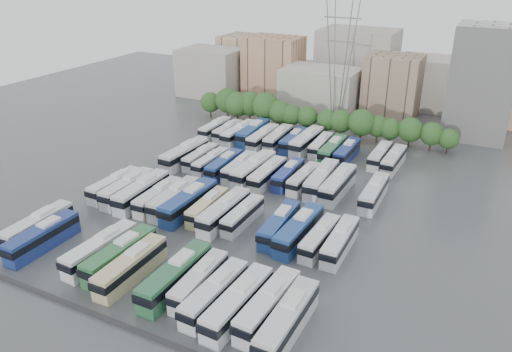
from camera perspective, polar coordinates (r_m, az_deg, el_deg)
The scene contains 55 objects.
ground at distance 87.63m, azimuth -2.70°, elevation -3.36°, with size 220.00×220.00×0.00m, color #424447.
parapet at distance 65.61m, azimuth -17.49°, elevation -15.02°, with size 56.00×0.50×0.50m, color #2D2D30.
tree_line at distance 122.84m, azimuth 5.36°, elevation 7.06°, with size 65.13×7.95×8.69m.
city_buildings at distance 150.25m, azimuth 8.48°, elevation 11.42°, with size 102.00×35.00×20.00m.
apartment_tower at distance 128.40m, azimuth 24.47°, elevation 9.71°, with size 14.00×14.00×26.00m, color silver.
electricity_pylon at distance 124.87m, azimuth 9.62°, elevation 13.82°, with size 9.00×6.91×33.83m.
bus_r0_s0 at distance 84.33m, azimuth -23.67°, elevation -5.26°, with size 2.98×12.68×3.96m.
bus_r0_s1 at distance 81.00m, azimuth -23.21°, elevation -6.42°, with size 2.75×12.55×3.94m.
bus_r0_s4 at distance 75.00m, azimuth -17.34°, elevation -7.97°, with size 3.40×12.89×4.01m.
bus_r0_s5 at distance 72.88m, azimuth -15.28°, elevation -8.69°, with size 3.19×12.97×4.05m.
bus_r0_s6 at distance 70.16m, azimuth -14.10°, elevation -9.98°, with size 2.86×12.79×4.01m.
bus_r0_s8 at distance 66.98m, azimuth -9.20°, elevation -11.21°, with size 3.00×13.45×4.21m.
bus_r0_s9 at distance 66.19m, azimuth -6.50°, elevation -11.81°, with size 2.86×11.66×3.64m.
bus_r0_s10 at distance 63.72m, azimuth -4.73°, elevation -13.22°, with size 3.18×12.43×3.87m.
bus_r0_s11 at distance 61.95m, azimuth -2.09°, elevation -14.27°, with size 3.44×13.17×4.10m.
bus_r0_s12 at distance 61.68m, azimuth 1.37°, elevation -14.52°, with size 3.34×12.81×3.99m.
bus_r0_s13 at distance 59.61m, azimuth 3.63°, elevation -16.09°, with size 2.93×13.23×4.15m.
bus_r1_s0 at distance 94.35m, azimuth -15.85°, elevation -0.98°, with size 2.92×11.96×3.73m.
bus_r1_s1 at distance 92.16m, azimuth -14.46°, elevation -1.34°, with size 3.02×12.80×4.00m.
bus_r1_s2 at distance 90.03m, azimuth -12.92°, elevation -1.74°, with size 3.42×13.49×4.20m.
bus_r1_s3 at distance 88.16m, azimuth -11.12°, elevation -2.32°, with size 2.92×11.86×3.70m.
bus_r1_s4 at distance 86.76m, azimuth -9.33°, elevation -2.52°, with size 3.13×12.85×4.01m.
bus_r1_s5 at distance 84.90m, azimuth -7.68°, elevation -2.94°, with size 3.28×13.67×4.27m.
bus_r1_s6 at distance 83.75m, azimuth -5.55°, elevation -3.52°, with size 2.89×11.25×3.50m.
bus_r1_s7 at distance 81.49m, azimuth -3.66°, elevation -4.05°, with size 3.05×13.11×4.10m.
bus_r1_s8 at distance 80.89m, azimuth -1.53°, elevation -4.49°, with size 2.51×11.00×3.44m.
bus_r1_s10 at distance 77.94m, azimuth 2.69°, elevation -5.55°, with size 3.21×12.30×3.83m.
bus_r1_s11 at distance 76.44m, azimuth 4.92°, elevation -6.14°, with size 3.34×13.23×4.12m.
bus_r1_s12 at distance 75.37m, azimuth 7.31°, elevation -7.00°, with size 2.85×11.28×3.51m.
bus_r1_s13 at distance 74.80m, azimuth 9.60°, elevation -7.34°, with size 2.76×11.85×3.71m.
bus_r2_s1 at distance 104.94m, azimuth -8.14°, elevation 2.49°, with size 3.39×13.77×4.29m.
bus_r2_s2 at distance 104.23m, azimuth -6.38°, elevation 2.18°, with size 2.38×10.91×3.42m.
bus_r2_s3 at distance 101.66m, azimuth -5.20°, elevation 1.65°, with size 2.53×10.92×3.42m.
bus_r2_s4 at distance 99.51m, azimuth -3.65°, elevation 1.28°, with size 2.88×11.88×3.71m.
bus_r2_s5 at distance 98.32m, azimuth -1.90°, elevation 1.00°, with size 2.97×11.69×3.64m.
bus_r2_s6 at distance 96.67m, azimuth -0.29°, elevation 0.80°, with size 3.42×13.72×4.28m.
bus_r2_s7 at distance 95.01m, azimuth 1.31°, elevation 0.22°, with size 2.72×12.33×3.87m.
bus_r2_s8 at distance 95.49m, azimuth 3.71°, elevation 0.21°, with size 2.72×11.45×3.58m.
bus_r2_s9 at distance 94.06m, azimuth 5.48°, elevation -0.27°, with size 2.81×11.23×3.50m.
bus_r2_s10 at distance 93.20m, azimuth 7.49°, elevation -0.37°, with size 3.49×13.57×4.22m.
bus_r2_s11 at distance 91.80m, azimuth 9.34°, elevation -0.91°, with size 3.06×13.30×4.16m.
bus_r2_s13 at distance 90.11m, azimuth 13.34°, elevation -1.87°, with size 2.89×12.38×3.87m.
bus_r3_s0 at distance 121.07m, azimuth -4.67°, elevation 5.48°, with size 2.63×11.53×3.61m.
bus_r3_s1 at distance 119.46m, azimuth -3.28°, elevation 5.21°, with size 2.46×10.89×3.41m.
bus_r3_s2 at distance 116.97m, azimuth -1.94°, elevation 4.95°, with size 3.28×12.74×3.97m.
bus_r3_s3 at distance 116.77m, azimuth -0.31°, elevation 4.99°, with size 3.48×13.52×4.21m.
bus_r3_s4 at distance 114.04m, azimuth 0.80°, elevation 4.43°, with size 2.73×12.40×3.89m.
bus_r3_s5 at distance 113.80m, azimuth 2.55°, elevation 4.36°, with size 3.12×12.39×3.86m.
bus_r3_s6 at distance 112.83m, azimuth 4.31°, elevation 4.09°, with size 2.71×11.81×3.69m.
bus_r3_s7 at distance 111.85m, azimuth 5.81°, elevation 4.00°, with size 3.34×13.64×4.26m.
bus_r3_s8 at distance 110.95m, azimuth 7.41°, elevation 3.53°, with size 2.85×11.16×3.47m.
bus_r3_s9 at distance 108.09m, azimuth 8.78°, elevation 3.01°, with size 2.86×12.60×3.95m.
bus_r3_s10 at distance 107.52m, azimuth 10.34°, elevation 2.71°, with size 2.59×11.83×3.71m.
bus_r3_s12 at distance 107.27m, azimuth 13.97°, elevation 2.29°, with size 2.55×11.48×3.60m.
bus_r3_s13 at distance 105.57m, azimuth 15.46°, elevation 1.80°, with size 2.90×11.92×3.72m.
Camera 1 is at (38.74, -67.31, 40.58)m, focal length 35.00 mm.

